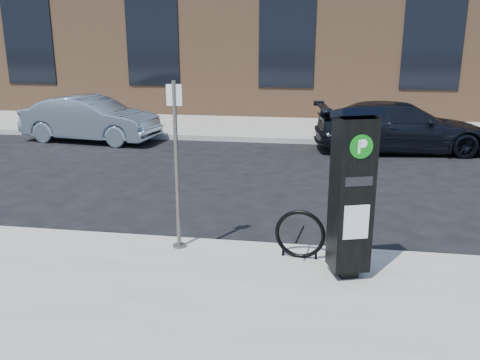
% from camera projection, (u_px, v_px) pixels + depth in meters
% --- Properties ---
extents(ground, '(120.00, 120.00, 0.00)m').
position_uv_depth(ground, '(225.00, 250.00, 7.54)').
color(ground, black).
rests_on(ground, ground).
extents(sidewalk_far, '(60.00, 12.00, 0.15)m').
position_uv_depth(sidewalk_far, '(288.00, 112.00, 20.82)').
color(sidewalk_far, gray).
rests_on(sidewalk_far, ground).
extents(curb_near, '(60.00, 0.12, 0.16)m').
position_uv_depth(curb_near, '(225.00, 246.00, 7.51)').
color(curb_near, '#9E9B93').
rests_on(curb_near, ground).
extents(curb_far, '(60.00, 0.12, 0.16)m').
position_uv_depth(curb_far, '(275.00, 140.00, 15.14)').
color(curb_far, '#9E9B93').
rests_on(curb_far, ground).
extents(building, '(28.00, 10.05, 8.25)m').
position_uv_depth(building, '(295.00, 11.00, 22.55)').
color(building, brown).
rests_on(building, ground).
extents(parking_kiosk, '(0.61, 0.57, 2.15)m').
position_uv_depth(parking_kiosk, '(352.00, 192.00, 6.14)').
color(parking_kiosk, black).
rests_on(parking_kiosk, sidewalk_near).
extents(sign_pole, '(0.21, 0.19, 2.36)m').
position_uv_depth(sign_pole, '(177.00, 168.00, 6.99)').
color(sign_pole, '#55504B').
rests_on(sign_pole, sidewalk_near).
extents(bike_rack, '(0.69, 0.14, 0.69)m').
position_uv_depth(bike_rack, '(300.00, 234.00, 6.86)').
color(bike_rack, black).
rests_on(bike_rack, sidewalk_near).
extents(car_silver, '(4.26, 1.92, 1.36)m').
position_uv_depth(car_silver, '(91.00, 119.00, 15.23)').
color(car_silver, gray).
rests_on(car_silver, ground).
extents(car_dark, '(4.86, 2.48, 1.35)m').
position_uv_depth(car_dark, '(401.00, 127.00, 13.86)').
color(car_dark, black).
rests_on(car_dark, ground).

